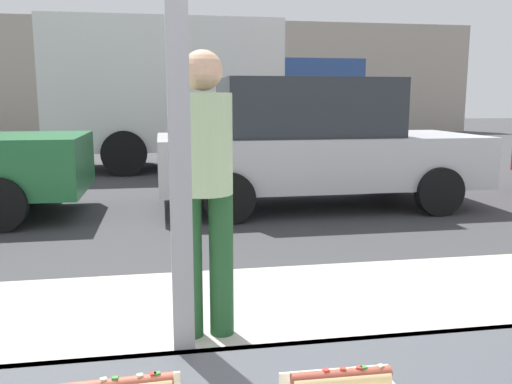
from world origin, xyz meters
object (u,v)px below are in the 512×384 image
Objects in this scene: pedestrian at (204,177)px; hotdog_tray_far at (341,382)px; parked_car_silver at (314,143)px; box_truck at (197,91)px.

hotdog_tray_far is at bearing -86.74° from pedestrian.
parked_car_silver is 2.75× the size of pedestrian.
parked_car_silver is at bearing -74.15° from box_truck.
pedestrian is (-0.57, -9.05, -0.59)m from box_truck.
box_truck is 4.03× the size of pedestrian.
pedestrian is at bearing -113.40° from parked_car_silver.
pedestrian is (-0.12, 2.02, 0.14)m from hotdog_tray_far.
hotdog_tray_far is 0.04× the size of box_truck.
parked_car_silver is at bearing 74.47° from hotdog_tray_far.
box_truck is 9.08m from pedestrian.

